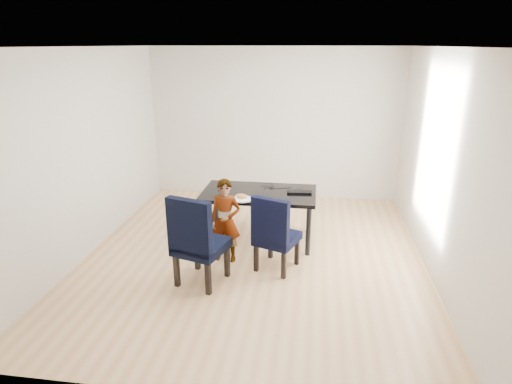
# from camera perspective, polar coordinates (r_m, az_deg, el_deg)

# --- Properties ---
(floor) EXTENTS (4.50, 5.00, 0.01)m
(floor) POSITION_cam_1_polar(r_m,az_deg,el_deg) (5.89, -0.27, -8.52)
(floor) COLOR tan
(floor) RESTS_ON ground
(ceiling) EXTENTS (4.50, 5.00, 0.01)m
(ceiling) POSITION_cam_1_polar(r_m,az_deg,el_deg) (5.22, -0.32, 18.87)
(ceiling) COLOR white
(ceiling) RESTS_ON wall_back
(wall_back) EXTENTS (4.50, 0.01, 2.70)m
(wall_back) POSITION_cam_1_polar(r_m,az_deg,el_deg) (7.83, 2.38, 8.97)
(wall_back) COLOR beige
(wall_back) RESTS_ON ground
(wall_front) EXTENTS (4.50, 0.01, 2.70)m
(wall_front) POSITION_cam_1_polar(r_m,az_deg,el_deg) (3.09, -7.06, -7.56)
(wall_front) COLOR beige
(wall_front) RESTS_ON ground
(wall_left) EXTENTS (0.01, 5.00, 2.70)m
(wall_left) POSITION_cam_1_polar(r_m,az_deg,el_deg) (6.13, -21.71, 4.77)
(wall_left) COLOR white
(wall_left) RESTS_ON ground
(wall_right) EXTENTS (0.01, 5.00, 2.70)m
(wall_right) POSITION_cam_1_polar(r_m,az_deg,el_deg) (5.55, 23.44, 3.15)
(wall_right) COLOR silver
(wall_right) RESTS_ON ground
(dining_table) EXTENTS (1.60, 0.90, 0.75)m
(dining_table) POSITION_cam_1_polar(r_m,az_deg,el_deg) (6.18, 0.39, -3.26)
(dining_table) COLOR black
(dining_table) RESTS_ON floor
(chair_left) EXTENTS (0.68, 0.70, 1.13)m
(chair_left) POSITION_cam_1_polar(r_m,az_deg,el_deg) (5.09, -7.32, -6.17)
(chair_left) COLOR black
(chair_left) RESTS_ON floor
(chair_right) EXTENTS (0.63, 0.64, 1.01)m
(chair_right) POSITION_cam_1_polar(r_m,az_deg,el_deg) (5.38, 2.86, -5.31)
(chair_right) COLOR black
(chair_right) RESTS_ON floor
(child) EXTENTS (0.42, 0.28, 1.11)m
(child) POSITION_cam_1_polar(r_m,az_deg,el_deg) (5.57, -4.10, -3.85)
(child) COLOR #FFA215
(child) RESTS_ON floor
(plate) EXTENTS (0.36, 0.36, 0.01)m
(plate) POSITION_cam_1_polar(r_m,az_deg,el_deg) (5.74, -1.85, -0.95)
(plate) COLOR white
(plate) RESTS_ON dining_table
(sandwich) EXTENTS (0.17, 0.11, 0.06)m
(sandwich) POSITION_cam_1_polar(r_m,az_deg,el_deg) (5.74, -1.97, -0.53)
(sandwich) COLOR #B97942
(sandwich) RESTS_ON plate
(laptop) EXTENTS (0.37, 0.25, 0.03)m
(laptop) POSITION_cam_1_polar(r_m,az_deg,el_deg) (6.07, 5.79, 0.15)
(laptop) COLOR black
(laptop) RESTS_ON dining_table
(cable_tangle) EXTENTS (0.16, 0.16, 0.01)m
(cable_tangle) POSITION_cam_1_polar(r_m,az_deg,el_deg) (6.19, 1.71, 0.52)
(cable_tangle) COLOR black
(cable_tangle) RESTS_ON dining_table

